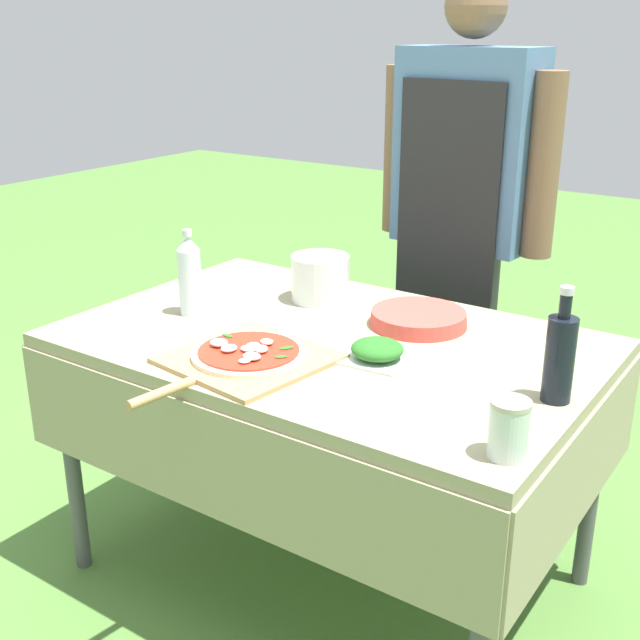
{
  "coord_description": "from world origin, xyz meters",
  "views": [
    {
      "loc": [
        1.08,
        -1.62,
        1.51
      ],
      "look_at": [
        -0.03,
        0.0,
        0.78
      ],
      "focal_mm": 45.0,
      "sensor_mm": 36.0,
      "label": 1
    }
  ],
  "objects_px": {
    "prep_table": "(329,365)",
    "water_bottle": "(190,275)",
    "plate_stack": "(418,318)",
    "person_cook": "(463,199)",
    "oil_bottle": "(560,357)",
    "mixing_tub": "(320,278)",
    "sauce_jar": "(508,432)",
    "herb_container": "(377,351)",
    "pizza_on_peel": "(246,357)"
  },
  "relations": [
    {
      "from": "mixing_tub",
      "to": "water_bottle",
      "type": "bearing_deg",
      "value": -127.32
    },
    {
      "from": "pizza_on_peel",
      "to": "person_cook",
      "type": "bearing_deg",
      "value": 93.11
    },
    {
      "from": "oil_bottle",
      "to": "mixing_tub",
      "type": "distance_m",
      "value": 0.84
    },
    {
      "from": "person_cook",
      "to": "sauce_jar",
      "type": "xyz_separation_m",
      "value": [
        0.61,
        -1.09,
        -0.18
      ]
    },
    {
      "from": "prep_table",
      "to": "oil_bottle",
      "type": "bearing_deg",
      "value": -3.22
    },
    {
      "from": "herb_container",
      "to": "pizza_on_peel",
      "type": "bearing_deg",
      "value": -143.84
    },
    {
      "from": "pizza_on_peel",
      "to": "mixing_tub",
      "type": "distance_m",
      "value": 0.5
    },
    {
      "from": "oil_bottle",
      "to": "plate_stack",
      "type": "xyz_separation_m",
      "value": [
        -0.46,
        0.24,
        -0.08
      ]
    },
    {
      "from": "pizza_on_peel",
      "to": "mixing_tub",
      "type": "height_order",
      "value": "mixing_tub"
    },
    {
      "from": "herb_container",
      "to": "mixing_tub",
      "type": "distance_m",
      "value": 0.48
    },
    {
      "from": "prep_table",
      "to": "sauce_jar",
      "type": "height_order",
      "value": "sauce_jar"
    },
    {
      "from": "water_bottle",
      "to": "sauce_jar",
      "type": "relative_size",
      "value": 2.08
    },
    {
      "from": "water_bottle",
      "to": "mixing_tub",
      "type": "xyz_separation_m",
      "value": [
        0.23,
        0.3,
        -0.05
      ]
    },
    {
      "from": "prep_table",
      "to": "pizza_on_peel",
      "type": "distance_m",
      "value": 0.28
    },
    {
      "from": "oil_bottle",
      "to": "pizza_on_peel",
      "type": "bearing_deg",
      "value": -162.46
    },
    {
      "from": "water_bottle",
      "to": "herb_container",
      "type": "xyz_separation_m",
      "value": [
        0.6,
        0.01,
        -0.09
      ]
    },
    {
      "from": "water_bottle",
      "to": "sauce_jar",
      "type": "xyz_separation_m",
      "value": [
        1.04,
        -0.25,
        -0.06
      ]
    },
    {
      "from": "pizza_on_peel",
      "to": "plate_stack",
      "type": "relative_size",
      "value": 2.06
    },
    {
      "from": "person_cook",
      "to": "water_bottle",
      "type": "distance_m",
      "value": 0.95
    },
    {
      "from": "oil_bottle",
      "to": "mixing_tub",
      "type": "relative_size",
      "value": 1.51
    },
    {
      "from": "plate_stack",
      "to": "person_cook",
      "type": "bearing_deg",
      "value": 104.19
    },
    {
      "from": "water_bottle",
      "to": "plate_stack",
      "type": "height_order",
      "value": "water_bottle"
    },
    {
      "from": "plate_stack",
      "to": "prep_table",
      "type": "bearing_deg",
      "value": -126.52
    },
    {
      "from": "person_cook",
      "to": "sauce_jar",
      "type": "relative_size",
      "value": 14.23
    },
    {
      "from": "person_cook",
      "to": "herb_container",
      "type": "relative_size",
      "value": 10.1
    },
    {
      "from": "oil_bottle",
      "to": "water_bottle",
      "type": "relative_size",
      "value": 1.07
    },
    {
      "from": "mixing_tub",
      "to": "plate_stack",
      "type": "height_order",
      "value": "mixing_tub"
    },
    {
      "from": "oil_bottle",
      "to": "sauce_jar",
      "type": "bearing_deg",
      "value": -88.87
    },
    {
      "from": "person_cook",
      "to": "herb_container",
      "type": "xyz_separation_m",
      "value": [
        0.17,
        -0.83,
        -0.21
      ]
    },
    {
      "from": "oil_bottle",
      "to": "mixing_tub",
      "type": "bearing_deg",
      "value": 161.57
    },
    {
      "from": "mixing_tub",
      "to": "sauce_jar",
      "type": "xyz_separation_m",
      "value": [
        0.81,
        -0.55,
        -0.02
      ]
    },
    {
      "from": "person_cook",
      "to": "herb_container",
      "type": "height_order",
      "value": "person_cook"
    },
    {
      "from": "pizza_on_peel",
      "to": "sauce_jar",
      "type": "bearing_deg",
      "value": 1.97
    },
    {
      "from": "person_cook",
      "to": "water_bottle",
      "type": "bearing_deg",
      "value": 68.07
    },
    {
      "from": "water_bottle",
      "to": "mixing_tub",
      "type": "bearing_deg",
      "value": 52.68
    },
    {
      "from": "mixing_tub",
      "to": "herb_container",
      "type": "bearing_deg",
      "value": -38.71
    },
    {
      "from": "prep_table",
      "to": "water_bottle",
      "type": "distance_m",
      "value": 0.47
    },
    {
      "from": "person_cook",
      "to": "plate_stack",
      "type": "relative_size",
      "value": 6.29
    },
    {
      "from": "prep_table",
      "to": "pizza_on_peel",
      "type": "relative_size",
      "value": 2.53
    },
    {
      "from": "water_bottle",
      "to": "plate_stack",
      "type": "relative_size",
      "value": 0.92
    },
    {
      "from": "prep_table",
      "to": "water_bottle",
      "type": "relative_size",
      "value": 5.69
    },
    {
      "from": "prep_table",
      "to": "person_cook",
      "type": "distance_m",
      "value": 0.83
    },
    {
      "from": "person_cook",
      "to": "mixing_tub",
      "type": "bearing_deg",
      "value": 74.83
    },
    {
      "from": "oil_bottle",
      "to": "mixing_tub",
      "type": "xyz_separation_m",
      "value": [
        -0.8,
        0.27,
        -0.04
      ]
    },
    {
      "from": "prep_table",
      "to": "water_bottle",
      "type": "height_order",
      "value": "water_bottle"
    },
    {
      "from": "pizza_on_peel",
      "to": "herb_container",
      "type": "xyz_separation_m",
      "value": [
        0.26,
        0.19,
        0.01
      ]
    },
    {
      "from": "prep_table",
      "to": "plate_stack",
      "type": "relative_size",
      "value": 5.23
    },
    {
      "from": "prep_table",
      "to": "oil_bottle",
      "type": "distance_m",
      "value": 0.64
    },
    {
      "from": "plate_stack",
      "to": "pizza_on_peel",
      "type": "bearing_deg",
      "value": -116.18
    },
    {
      "from": "mixing_tub",
      "to": "sauce_jar",
      "type": "height_order",
      "value": "mixing_tub"
    }
  ]
}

